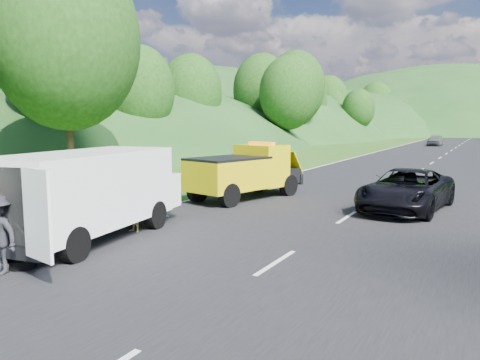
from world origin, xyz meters
The scene contains 12 objects.
ground centered at (0.00, 0.00, 0.00)m, with size 320.00×320.00×0.00m, color #38661E.
road_surface centered at (3.00, 40.00, 0.01)m, with size 14.00×200.00×0.02m, color black.
tree_line_left centered at (-19.00, 60.00, 0.00)m, with size 14.00×140.00×14.00m, color #2B601C, non-canonical shape.
tow_truck centered at (-2.02, 5.87, 1.19)m, with size 3.37×6.00×2.44m.
white_van centered at (-2.56, -2.47, 1.43)m, with size 4.05×7.46×2.52m.
woman centered at (-2.57, 0.88, 0.00)m, with size 0.57×0.42×1.56m, color silver.
child centered at (-2.04, -1.26, 0.00)m, with size 0.46×0.36×0.95m, color tan.
worker centered at (-2.04, -5.69, 0.00)m, with size 1.16×0.66×1.79m, color black.
suitcase centered at (-4.86, 0.27, 0.32)m, with size 0.39×0.22×0.63m, color brown.
spare_tire centered at (-1.99, -5.17, 0.00)m, with size 0.64×0.64×0.20m, color black.
passing_suv centered at (4.58, 6.42, 0.00)m, with size 2.57×5.57×1.55m, color black.
dist_car_a centered at (0.16, 55.77, 0.00)m, with size 1.75×4.34×1.48m, color #48484D.
Camera 1 is at (7.47, -11.90, 3.40)m, focal length 35.00 mm.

